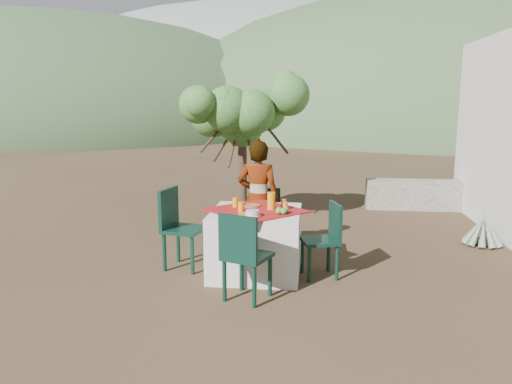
# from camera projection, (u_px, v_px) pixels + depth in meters

# --- Properties ---
(ground) EXTENTS (160.00, 160.00, 0.00)m
(ground) POSITION_uv_depth(u_px,v_px,m) (209.00, 260.00, 6.36)
(ground) COLOR #362218
(ground) RESTS_ON ground
(table) EXTENTS (1.30, 1.30, 0.76)m
(table) POSITION_uv_depth(u_px,v_px,m) (256.00, 242.00, 5.82)
(table) COLOR silver
(table) RESTS_ON ground
(chair_far) EXTENTS (0.43, 0.43, 0.83)m
(chair_far) POSITION_uv_depth(u_px,v_px,m) (266.00, 216.00, 6.74)
(chair_far) COLOR black
(chair_far) RESTS_ON ground
(chair_near) EXTENTS (0.55, 0.55, 0.92)m
(chair_near) POSITION_uv_depth(u_px,v_px,m) (244.00, 253.00, 4.97)
(chair_near) COLOR black
(chair_near) RESTS_ON ground
(chair_left) EXTENTS (0.53, 0.53, 0.97)m
(chair_left) POSITION_uv_depth(u_px,v_px,m) (178.00, 224.00, 5.99)
(chair_left) COLOR black
(chair_left) RESTS_ON ground
(chair_right) EXTENTS (0.49, 0.49, 0.86)m
(chair_right) POSITION_uv_depth(u_px,v_px,m) (326.00, 236.00, 5.70)
(chair_right) COLOR black
(chair_right) RESTS_ON ground
(person) EXTENTS (0.60, 0.43, 1.51)m
(person) POSITION_uv_depth(u_px,v_px,m) (258.00, 198.00, 6.44)
(person) COLOR #8C6651
(person) RESTS_ON ground
(shrub_tree) EXTENTS (1.81, 1.77, 2.13)m
(shrub_tree) POSITION_uv_depth(u_px,v_px,m) (247.00, 121.00, 7.91)
(shrub_tree) COLOR #422E21
(shrub_tree) RESTS_ON ground
(agave) EXTENTS (0.56, 0.54, 0.59)m
(agave) POSITION_uv_depth(u_px,v_px,m) (483.00, 231.00, 6.98)
(agave) COLOR slate
(agave) RESTS_ON ground
(stone_wall) EXTENTS (2.60, 0.35, 0.55)m
(stone_wall) POSITION_uv_depth(u_px,v_px,m) (438.00, 195.00, 9.22)
(stone_wall) COLOR gray
(stone_wall) RESTS_ON ground
(hill_near_left) EXTENTS (40.00, 40.00, 16.00)m
(hill_near_left) POSITION_uv_depth(u_px,v_px,m) (58.00, 127.00, 37.72)
(hill_near_left) COLOR #37542F
(hill_near_left) RESTS_ON ground
(hill_near_right) EXTENTS (48.00, 48.00, 20.00)m
(hill_near_right) POSITION_uv_depth(u_px,v_px,m) (448.00, 125.00, 40.15)
(hill_near_right) COLOR #37542F
(hill_near_right) RESTS_ON ground
(hill_far_center) EXTENTS (60.00, 60.00, 24.00)m
(hill_far_center) POSITION_uv_depth(u_px,v_px,m) (269.00, 118.00, 57.61)
(hill_far_center) COLOR slate
(hill_far_center) RESTS_ON ground
(plate_far) EXTENTS (0.22, 0.22, 0.01)m
(plate_far) POSITION_uv_depth(u_px,v_px,m) (251.00, 205.00, 5.95)
(plate_far) COLOR brown
(plate_far) RESTS_ON table
(plate_near) EXTENTS (0.21, 0.21, 0.01)m
(plate_near) POSITION_uv_depth(u_px,v_px,m) (248.00, 214.00, 5.50)
(plate_near) COLOR brown
(plate_near) RESTS_ON table
(glass_far) EXTENTS (0.07, 0.07, 0.11)m
(glass_far) POSITION_uv_depth(u_px,v_px,m) (235.00, 202.00, 5.89)
(glass_far) COLOR orange
(glass_far) RESTS_ON table
(glass_near) EXTENTS (0.07, 0.07, 0.11)m
(glass_near) POSITION_uv_depth(u_px,v_px,m) (241.00, 207.00, 5.63)
(glass_near) COLOR orange
(glass_near) RESTS_ON table
(juice_pitcher) EXTENTS (0.09, 0.09, 0.20)m
(juice_pitcher) POSITION_uv_depth(u_px,v_px,m) (271.00, 201.00, 5.75)
(juice_pitcher) COLOR orange
(juice_pitcher) RESTS_ON table
(bowl_plate) EXTENTS (0.20, 0.20, 0.01)m
(bowl_plate) POSITION_uv_depth(u_px,v_px,m) (252.00, 216.00, 5.42)
(bowl_plate) COLOR brown
(bowl_plate) RESTS_ON table
(white_bowl) EXTENTS (0.15, 0.15, 0.06)m
(white_bowl) POSITION_uv_depth(u_px,v_px,m) (252.00, 213.00, 5.42)
(white_bowl) COLOR silver
(white_bowl) RESTS_ON bowl_plate
(jar_left) EXTENTS (0.05, 0.05, 0.09)m
(jar_left) POSITION_uv_depth(u_px,v_px,m) (286.00, 206.00, 5.77)
(jar_left) COLOR orange
(jar_left) RESTS_ON table
(jar_right) EXTENTS (0.06, 0.06, 0.10)m
(jar_right) POSITION_uv_depth(u_px,v_px,m) (284.00, 203.00, 5.87)
(jar_right) COLOR orange
(jar_right) RESTS_ON table
(napkin_holder) EXTENTS (0.08, 0.05, 0.09)m
(napkin_holder) POSITION_uv_depth(u_px,v_px,m) (271.00, 205.00, 5.78)
(napkin_holder) COLOR silver
(napkin_holder) RESTS_ON table
(fruit_cluster) EXTENTS (0.15, 0.14, 0.07)m
(fruit_cluster) POSITION_uv_depth(u_px,v_px,m) (282.00, 211.00, 5.54)
(fruit_cluster) COLOR #4C8B32
(fruit_cluster) RESTS_ON table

